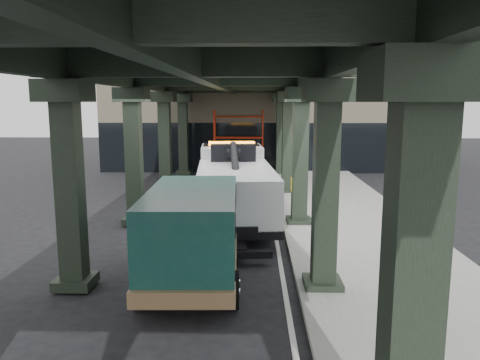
# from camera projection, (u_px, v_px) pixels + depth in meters

# --- Properties ---
(ground) EXTENTS (90.00, 90.00, 0.00)m
(ground) POSITION_uv_depth(u_px,v_px,m) (225.00, 241.00, 15.27)
(ground) COLOR black
(ground) RESTS_ON ground
(sidewalk) EXTENTS (5.00, 40.00, 0.15)m
(sidewalk) POSITION_uv_depth(u_px,v_px,m) (351.00, 224.00, 17.11)
(sidewalk) COLOR gray
(sidewalk) RESTS_ON ground
(lane_stripe) EXTENTS (0.12, 38.00, 0.01)m
(lane_stripe) POSITION_uv_depth(u_px,v_px,m) (274.00, 226.00, 17.20)
(lane_stripe) COLOR silver
(lane_stripe) RESTS_ON ground
(viaduct) EXTENTS (7.40, 32.00, 6.40)m
(viaduct) POSITION_uv_depth(u_px,v_px,m) (216.00, 74.00, 16.36)
(viaduct) COLOR black
(viaduct) RESTS_ON ground
(building) EXTENTS (22.00, 10.00, 8.00)m
(building) POSITION_uv_depth(u_px,v_px,m) (268.00, 109.00, 34.28)
(building) COLOR #C6B793
(building) RESTS_ON ground
(scaffolding) EXTENTS (3.08, 0.88, 4.00)m
(scaffolding) POSITION_uv_depth(u_px,v_px,m) (239.00, 141.00, 29.36)
(scaffolding) COLOR red
(scaffolding) RESTS_ON ground
(tow_truck) EXTENTS (3.29, 9.33, 3.00)m
(tow_truck) POSITION_uv_depth(u_px,v_px,m) (234.00, 182.00, 18.05)
(tow_truck) COLOR black
(tow_truck) RESTS_ON ground
(towed_van) EXTENTS (2.50, 5.90, 2.37)m
(towed_van) POSITION_uv_depth(u_px,v_px,m) (194.00, 230.00, 11.95)
(towed_van) COLOR #113F38
(towed_van) RESTS_ON ground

